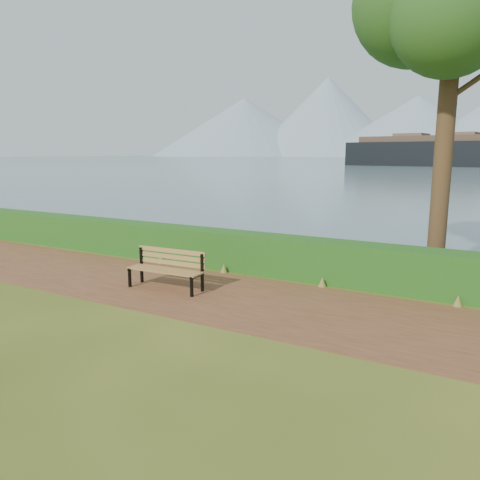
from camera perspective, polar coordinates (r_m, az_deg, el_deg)
The scene contains 4 objects.
ground at distance 10.07m, azimuth -2.70°, elevation -7.33°, with size 140.00×140.00×0.00m, color #3F5016.
path at distance 10.31m, azimuth -1.81°, elevation -6.86°, with size 40.00×3.40×0.01m, color brown.
hedge at distance 12.15m, azimuth 3.81°, elevation -1.78°, with size 32.00×0.85×1.00m, color #144513.
bench at distance 10.89m, azimuth -8.84°, elevation -3.19°, with size 1.85×0.63×0.91m.
Camera 1 is at (5.11, -8.11, 3.09)m, focal length 35.00 mm.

